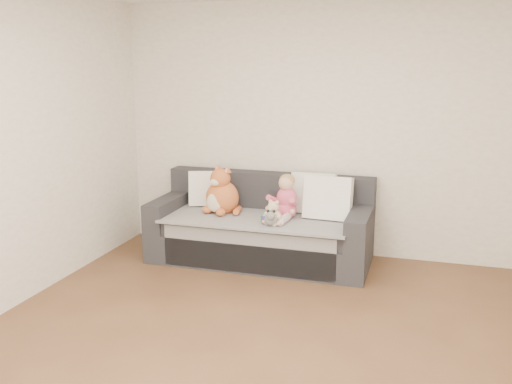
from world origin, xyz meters
TOP-DOWN VIEW (x-y plane):
  - room_shell at (0.00, 0.42)m, footprint 5.00×5.00m
  - sofa at (-0.62, 2.06)m, footprint 2.20×0.94m
  - cushion_left at (-1.28, 2.27)m, footprint 0.45×0.31m
  - cushion_right_back at (-0.14, 2.30)m, footprint 0.45×0.21m
  - cushion_right_front at (0.04, 2.10)m, footprint 0.48×0.24m
  - toddler at (-0.36, 1.99)m, footprint 0.31×0.46m
  - plush_cat at (-1.04, 2.02)m, footprint 0.40×0.36m
  - teddy_bear at (-0.41, 1.74)m, footprint 0.19×0.15m
  - plush_cow at (-0.42, 1.70)m, footprint 0.14×0.21m
  - sippy_cup at (-0.49, 1.73)m, footprint 0.10×0.07m

SIDE VIEW (x-z plane):
  - sofa at x=-0.62m, z-range -0.12..0.73m
  - sippy_cup at x=-0.49m, z-range 0.48..0.59m
  - plush_cow at x=-0.42m, z-range 0.46..0.63m
  - teddy_bear at x=-0.41m, z-range 0.45..0.69m
  - toddler at x=-0.36m, z-range 0.44..0.88m
  - cushion_left at x=-1.28m, z-range 0.47..0.85m
  - plush_cat at x=-1.04m, z-range 0.40..0.92m
  - cushion_right_back at x=-0.14m, z-range 0.47..0.89m
  - cushion_right_front at x=0.04m, z-range 0.47..0.91m
  - room_shell at x=0.00m, z-range -1.20..3.80m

